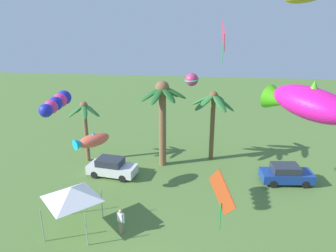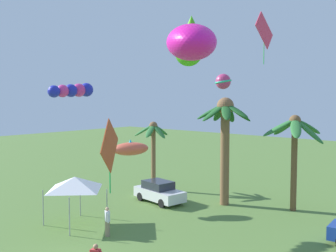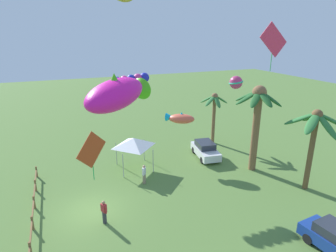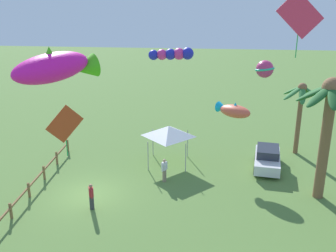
{
  "view_description": "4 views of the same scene",
  "coord_description": "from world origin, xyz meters",
  "px_view_note": "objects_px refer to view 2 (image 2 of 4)",
  "views": [
    {
      "loc": [
        2.5,
        -10.68,
        12.03
      ],
      "look_at": [
        0.44,
        5.53,
        6.49
      ],
      "focal_mm": 33.32,
      "sensor_mm": 36.0,
      "label": 1
    },
    {
      "loc": [
        14.21,
        -9.21,
        7.48
      ],
      "look_at": [
        0.57,
        6.18,
        5.98
      ],
      "focal_mm": 43.06,
      "sensor_mm": 36.0,
      "label": 2
    },
    {
      "loc": [
        17.25,
        -1.33,
        11.5
      ],
      "look_at": [
        0.89,
        5.22,
        5.68
      ],
      "focal_mm": 30.54,
      "sensor_mm": 36.0,
      "label": 3
    },
    {
      "loc": [
        21.56,
        6.93,
        12.32
      ],
      "look_at": [
        0.99,
        4.97,
        5.01
      ],
      "focal_mm": 43.25,
      "sensor_mm": 36.0,
      "label": 4
    }
  ],
  "objects_px": {
    "palm_tree_2": "(225,128)",
    "kite_diamond_0": "(264,31)",
    "palm_tree_0": "(295,137)",
    "festival_tent": "(75,183)",
    "parked_car_0": "(159,192)",
    "kite_fish_3": "(191,43)",
    "palm_tree_1": "(153,139)",
    "kite_tube_6": "(73,90)",
    "kite_diamond_5": "(110,147)",
    "spectator_1": "(107,221)",
    "kite_ball_2": "(223,81)",
    "kite_fish_4": "(128,149)"
  },
  "relations": [
    {
      "from": "palm_tree_2",
      "to": "kite_diamond_0",
      "type": "distance_m",
      "value": 7.91
    },
    {
      "from": "palm_tree_0",
      "to": "festival_tent",
      "type": "relative_size",
      "value": 2.21
    },
    {
      "from": "palm_tree_2",
      "to": "kite_diamond_0",
      "type": "xyz_separation_m",
      "value": [
        4.54,
        -3.14,
        5.66
      ]
    },
    {
      "from": "parked_car_0",
      "to": "kite_fish_3",
      "type": "relative_size",
      "value": 1.16
    },
    {
      "from": "festival_tent",
      "to": "kite_diamond_0",
      "type": "bearing_deg",
      "value": 36.73
    },
    {
      "from": "palm_tree_1",
      "to": "kite_tube_6",
      "type": "bearing_deg",
      "value": -75.44
    },
    {
      "from": "palm_tree_1",
      "to": "kite_tube_6",
      "type": "xyz_separation_m",
      "value": [
        2.41,
        -9.27,
        3.77
      ]
    },
    {
      "from": "palm_tree_1",
      "to": "festival_tent",
      "type": "xyz_separation_m",
      "value": [
        2.79,
        -9.51,
        -1.61
      ]
    },
    {
      "from": "kite_diamond_5",
      "to": "kite_tube_6",
      "type": "bearing_deg",
      "value": 152.05
    },
    {
      "from": "kite_diamond_5",
      "to": "parked_car_0",
      "type": "bearing_deg",
      "value": 125.63
    },
    {
      "from": "palm_tree_0",
      "to": "palm_tree_2",
      "type": "xyz_separation_m",
      "value": [
        -4.22,
        -1.78,
        0.51
      ]
    },
    {
      "from": "festival_tent",
      "to": "kite_fish_3",
      "type": "height_order",
      "value": "kite_fish_3"
    },
    {
      "from": "parked_car_0",
      "to": "spectator_1",
      "type": "height_order",
      "value": "spectator_1"
    },
    {
      "from": "spectator_1",
      "to": "kite_ball_2",
      "type": "height_order",
      "value": "kite_ball_2"
    },
    {
      "from": "palm_tree_0",
      "to": "kite_tube_6",
      "type": "height_order",
      "value": "kite_tube_6"
    },
    {
      "from": "palm_tree_2",
      "to": "kite_ball_2",
      "type": "xyz_separation_m",
      "value": [
        2.58,
        -4.14,
        2.96
      ]
    },
    {
      "from": "kite_fish_4",
      "to": "kite_diamond_5",
      "type": "xyz_separation_m",
      "value": [
        8.61,
        -8.84,
        1.67
      ]
    },
    {
      "from": "kite_diamond_5",
      "to": "spectator_1",
      "type": "bearing_deg",
      "value": 141.21
    },
    {
      "from": "kite_fish_3",
      "to": "kite_fish_4",
      "type": "height_order",
      "value": "kite_fish_3"
    },
    {
      "from": "kite_diamond_0",
      "to": "festival_tent",
      "type": "bearing_deg",
      "value": -143.27
    },
    {
      "from": "kite_fish_4",
      "to": "kite_tube_6",
      "type": "distance_m",
      "value": 5.68
    },
    {
      "from": "spectator_1",
      "to": "kite_fish_3",
      "type": "relative_size",
      "value": 0.45
    },
    {
      "from": "festival_tent",
      "to": "kite_diamond_0",
      "type": "distance_m",
      "value": 13.68
    },
    {
      "from": "palm_tree_0",
      "to": "palm_tree_2",
      "type": "distance_m",
      "value": 4.61
    },
    {
      "from": "festival_tent",
      "to": "kite_fish_4",
      "type": "height_order",
      "value": "kite_fish_4"
    },
    {
      "from": "kite_tube_6",
      "to": "kite_ball_2",
      "type": "bearing_deg",
      "value": 36.43
    },
    {
      "from": "palm_tree_2",
      "to": "palm_tree_0",
      "type": "bearing_deg",
      "value": 22.82
    },
    {
      "from": "kite_diamond_0",
      "to": "palm_tree_2",
      "type": "bearing_deg",
      "value": 145.31
    },
    {
      "from": "kite_diamond_0",
      "to": "kite_ball_2",
      "type": "relative_size",
      "value": 2.12
    },
    {
      "from": "festival_tent",
      "to": "kite_ball_2",
      "type": "height_order",
      "value": "kite_ball_2"
    },
    {
      "from": "palm_tree_2",
      "to": "kite_diamond_0",
      "type": "bearing_deg",
      "value": -34.69
    },
    {
      "from": "kite_diamond_0",
      "to": "kite_fish_3",
      "type": "bearing_deg",
      "value": -74.57
    },
    {
      "from": "kite_fish_4",
      "to": "palm_tree_0",
      "type": "bearing_deg",
      "value": 38.83
    },
    {
      "from": "spectator_1",
      "to": "palm_tree_2",
      "type": "bearing_deg",
      "value": 83.26
    },
    {
      "from": "kite_diamond_0",
      "to": "kite_fish_3",
      "type": "xyz_separation_m",
      "value": [
        2.71,
        -9.83,
        -1.86
      ]
    },
    {
      "from": "palm_tree_2",
      "to": "kite_diamond_5",
      "type": "bearing_deg",
      "value": -72.71
    },
    {
      "from": "palm_tree_2",
      "to": "spectator_1",
      "type": "distance_m",
      "value": 10.62
    },
    {
      "from": "parked_car_0",
      "to": "kite_tube_6",
      "type": "height_order",
      "value": "kite_tube_6"
    },
    {
      "from": "parked_car_0",
      "to": "spectator_1",
      "type": "bearing_deg",
      "value": -68.93
    },
    {
      "from": "festival_tent",
      "to": "kite_fish_3",
      "type": "xyz_separation_m",
      "value": [
        11.26,
        -3.45,
        6.71
      ]
    },
    {
      "from": "festival_tent",
      "to": "kite_fish_3",
      "type": "bearing_deg",
      "value": -17.01
    },
    {
      "from": "kite_diamond_5",
      "to": "kite_tube_6",
      "type": "relative_size",
      "value": 0.88
    },
    {
      "from": "palm_tree_2",
      "to": "kite_fish_3",
      "type": "xyz_separation_m",
      "value": [
        7.25,
        -12.97,
        3.81
      ]
    },
    {
      "from": "kite_diamond_0",
      "to": "kite_ball_2",
      "type": "xyz_separation_m",
      "value": [
        -1.96,
        -1.0,
        -2.7
      ]
    },
    {
      "from": "palm_tree_1",
      "to": "kite_diamond_5",
      "type": "distance_m",
      "value": 17.88
    },
    {
      "from": "kite_fish_3",
      "to": "parked_car_0",
      "type": "bearing_deg",
      "value": 136.71
    },
    {
      "from": "kite_diamond_5",
      "to": "kite_fish_3",
      "type": "bearing_deg",
      "value": 17.83
    },
    {
      "from": "parked_car_0",
      "to": "kite_diamond_5",
      "type": "xyz_separation_m",
      "value": [
        8.14,
        -11.36,
        4.96
      ]
    },
    {
      "from": "festival_tent",
      "to": "kite_fish_4",
      "type": "bearing_deg",
      "value": 93.5
    },
    {
      "from": "palm_tree_2",
      "to": "parked_car_0",
      "type": "height_order",
      "value": "palm_tree_2"
    }
  ]
}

